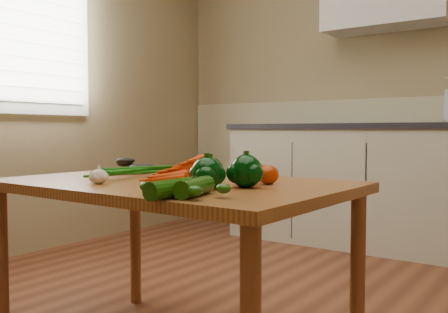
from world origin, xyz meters
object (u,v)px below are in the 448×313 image
at_px(tomato_a, 242,171).
at_px(zucchini_a, 195,187).
at_px(leafy_greens, 140,162).
at_px(tomato_c, 268,175).
at_px(tomato_b, 255,171).
at_px(carrot_bunch, 165,172).
at_px(pepper_b, 246,171).
at_px(pepper_c, 207,173).
at_px(garlic_bulb, 99,177).
at_px(zucchini_b, 170,189).
at_px(pepper_a, 210,172).
at_px(table, 173,201).

relative_size(tomato_a, zucchini_a, 0.47).
xyz_separation_m(leafy_greens, tomato_c, (0.71, -0.10, -0.01)).
height_order(tomato_a, tomato_b, tomato_a).
bearing_deg(tomato_a, carrot_bunch, -155.21).
height_order(pepper_b, pepper_c, pepper_b).
height_order(garlic_bulb, tomato_a, tomato_a).
height_order(tomato_a, zucchini_a, tomato_a).
xyz_separation_m(tomato_b, tomato_c, (0.10, -0.07, -0.00)).
height_order(carrot_bunch, zucchini_b, carrot_bunch).
bearing_deg(zucchini_a, leafy_greens, 145.28).
bearing_deg(pepper_b, pepper_a, -168.04).
height_order(table, tomato_c, tomato_c).
bearing_deg(tomato_c, zucchini_b, -95.05).
distance_m(tomato_a, tomato_c, 0.12).
bearing_deg(table, leafy_greens, 152.90).
relative_size(tomato_b, zucchini_a, 0.45).
distance_m(table, tomato_c, 0.37).
relative_size(carrot_bunch, pepper_a, 2.48).
height_order(leafy_greens, pepper_b, pepper_b).
distance_m(leafy_greens, pepper_a, 0.62).
distance_m(pepper_a, tomato_b, 0.22).
distance_m(tomato_a, zucchini_b, 0.48).
relative_size(leafy_greens, tomato_c, 2.46).
height_order(pepper_b, tomato_a, pepper_b).
height_order(garlic_bulb, tomato_b, tomato_b).
relative_size(leafy_greens, pepper_a, 1.91).
bearing_deg(tomato_c, garlic_bulb, -145.79).
relative_size(leafy_greens, tomato_b, 2.29).
bearing_deg(leafy_greens, zucchini_b, -39.58).
distance_m(tomato_a, tomato_b, 0.06).
bearing_deg(pepper_a, table, 166.81).
bearing_deg(pepper_b, pepper_c, -121.66).
relative_size(tomato_a, zucchini_b, 0.49).
height_order(pepper_b, zucchini_a, pepper_b).
bearing_deg(tomato_c, table, -163.80).
height_order(carrot_bunch, leafy_greens, leafy_greens).
height_order(pepper_a, tomato_a, pepper_a).
relative_size(leafy_greens, zucchini_b, 1.06).
bearing_deg(pepper_b, zucchini_b, -94.95).
bearing_deg(zucchini_a, table, 139.10).
distance_m(pepper_b, zucchini_a, 0.27).
relative_size(pepper_a, tomato_c, 1.29).
distance_m(tomato_c, zucchini_b, 0.46).
bearing_deg(zucchini_b, zucchini_a, 66.16).
height_order(garlic_bulb, pepper_a, pepper_a).
relative_size(carrot_bunch, leafy_greens, 1.30).
distance_m(table, pepper_c, 0.32).
bearing_deg(tomato_c, tomato_b, 143.88).
relative_size(pepper_c, tomato_c, 1.39).
height_order(tomato_a, zucchini_b, tomato_a).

